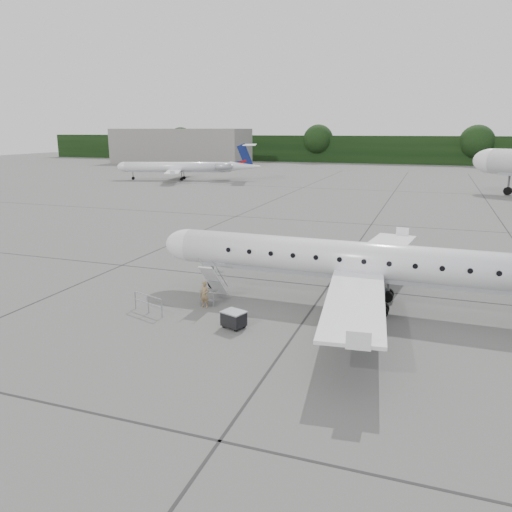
% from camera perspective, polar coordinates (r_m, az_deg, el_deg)
% --- Properties ---
extents(ground, '(320.00, 320.00, 0.00)m').
position_cam_1_polar(ground, '(26.06, 15.88, -8.17)').
color(ground, '#555553').
rests_on(ground, ground).
extents(treeline, '(260.00, 4.00, 8.00)m').
position_cam_1_polar(treeline, '(154.28, 19.47, 11.32)').
color(treeline, black).
rests_on(treeline, ground).
extents(terminal_building, '(40.00, 14.00, 10.00)m').
position_cam_1_polar(terminal_building, '(151.90, -8.62, 12.30)').
color(terminal_building, gray).
rests_on(terminal_building, ground).
extents(main_regional_jet, '(28.71, 20.83, 7.30)m').
position_cam_1_polar(main_regional_jet, '(28.08, 12.91, 1.45)').
color(main_regional_jet, white).
rests_on(main_regional_jet, ground).
extents(airstair, '(0.87, 2.16, 2.29)m').
position_cam_1_polar(airstair, '(29.01, -4.86, -2.95)').
color(airstair, white).
rests_on(airstair, ground).
extents(passenger, '(0.58, 0.42, 1.51)m').
position_cam_1_polar(passenger, '(28.08, -5.90, -4.41)').
color(passenger, olive).
rests_on(passenger, ground).
extents(safety_railing, '(2.11, 0.79, 1.00)m').
position_cam_1_polar(safety_railing, '(27.81, -12.22, -5.40)').
color(safety_railing, '#93969C').
rests_on(safety_railing, ground).
extents(baggage_cart, '(1.29, 1.17, 0.93)m').
position_cam_1_polar(baggage_cart, '(25.27, -2.56, -7.20)').
color(baggage_cart, black).
rests_on(baggage_cart, ground).
extents(bg_regional_left, '(31.42, 26.45, 7.05)m').
position_cam_1_polar(bg_regional_left, '(101.31, -8.98, 10.57)').
color(bg_regional_left, white).
rests_on(bg_regional_left, ground).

